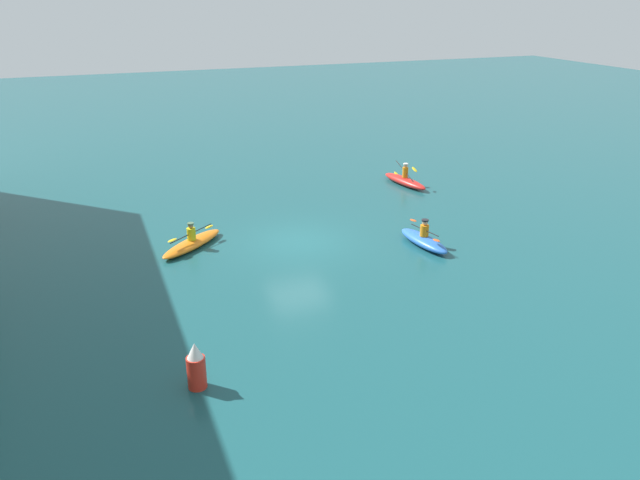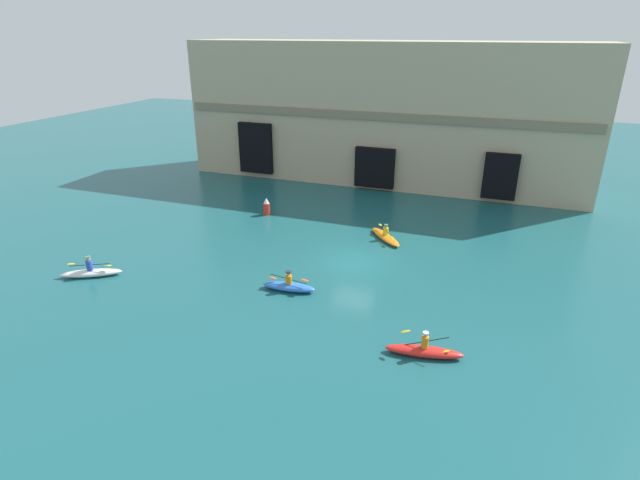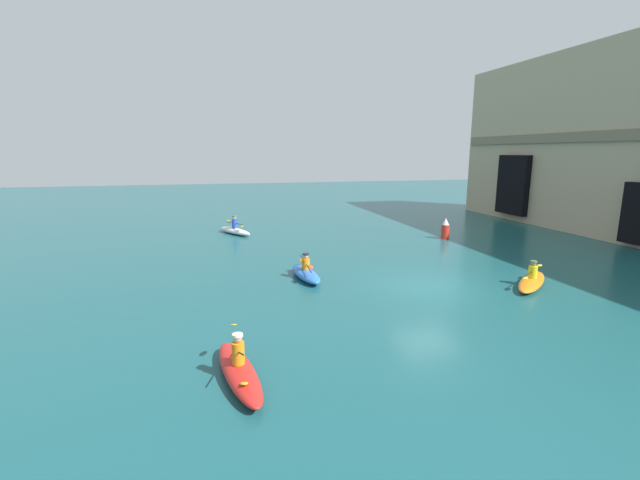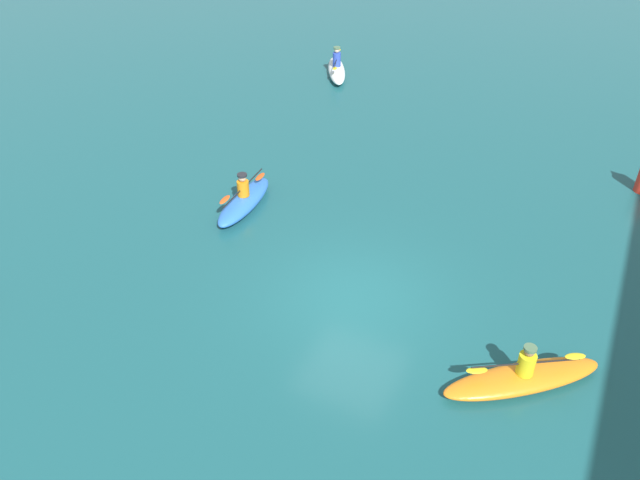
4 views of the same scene
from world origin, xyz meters
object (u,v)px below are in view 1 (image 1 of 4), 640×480
kayak_orange (192,243)px  marker_buoy (196,367)px  kayak_red (405,181)px  kayak_blue (424,240)px

kayak_orange → marker_buoy: 9.58m
kayak_red → marker_buoy: bearing=-53.7°
kayak_orange → marker_buoy: marker_buoy is taller
kayak_red → kayak_orange: kayak_red is taller
kayak_red → marker_buoy: size_ratio=2.59×
kayak_orange → kayak_red: bearing=159.3°
kayak_red → kayak_blue: size_ratio=1.15×
kayak_blue → marker_buoy: bearing=-64.7°
kayak_blue → marker_buoy: 12.01m
kayak_orange → marker_buoy: bearing=39.0°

